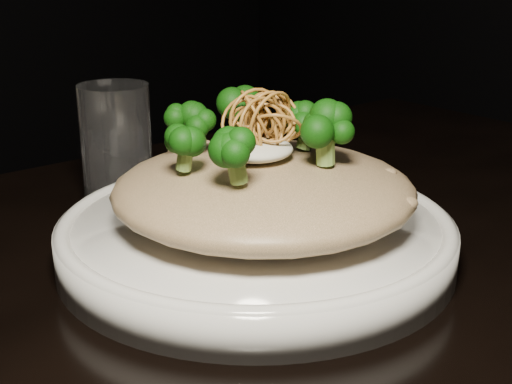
# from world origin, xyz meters

# --- Properties ---
(table) EXTENTS (1.10, 0.80, 0.75)m
(table) POSITION_xyz_m (0.00, 0.00, 0.67)
(table) COLOR black
(table) RESTS_ON ground
(plate) EXTENTS (0.31, 0.31, 0.03)m
(plate) POSITION_xyz_m (-0.01, 0.06, 0.77)
(plate) COLOR silver
(plate) RESTS_ON table
(risotto) EXTENTS (0.23, 0.23, 0.05)m
(risotto) POSITION_xyz_m (-0.01, 0.05, 0.81)
(risotto) COLOR brown
(risotto) RESTS_ON plate
(broccoli) EXTENTS (0.14, 0.14, 0.05)m
(broccoli) POSITION_xyz_m (-0.02, 0.05, 0.86)
(broccoli) COLOR black
(broccoli) RESTS_ON risotto
(cheese) EXTENTS (0.06, 0.06, 0.02)m
(cheese) POSITION_xyz_m (-0.02, 0.05, 0.84)
(cheese) COLOR silver
(cheese) RESTS_ON risotto
(shallots) EXTENTS (0.06, 0.06, 0.04)m
(shallots) POSITION_xyz_m (-0.01, 0.05, 0.87)
(shallots) COLOR #925F1F
(shallots) RESTS_ON cheese
(drinking_glass) EXTENTS (0.08, 0.08, 0.12)m
(drinking_glass) POSITION_xyz_m (-0.04, 0.23, 0.81)
(drinking_glass) COLOR white
(drinking_glass) RESTS_ON table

